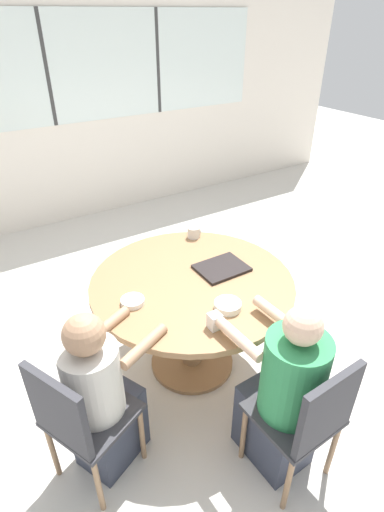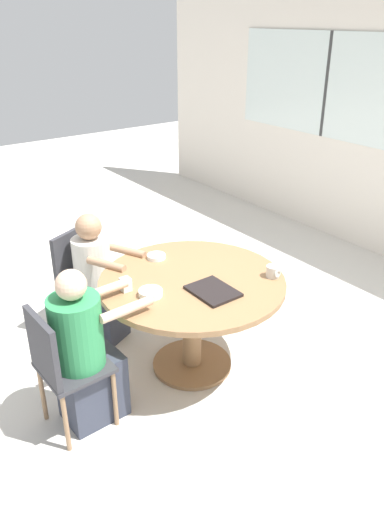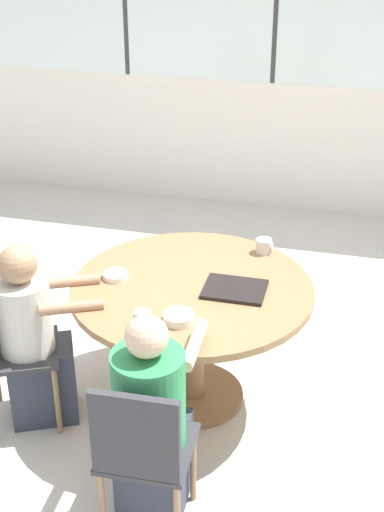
% 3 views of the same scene
% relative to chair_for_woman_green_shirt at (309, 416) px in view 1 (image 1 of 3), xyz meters
% --- Properties ---
extents(ground_plane, '(16.00, 16.00, 0.00)m').
position_rel_chair_for_woman_green_shirt_xyz_m(ground_plane, '(-0.04, 1.03, -0.53)').
color(ground_plane, beige).
extents(wall_back_with_windows, '(8.40, 0.08, 2.80)m').
position_rel_chair_for_woman_green_shirt_xyz_m(wall_back_with_windows, '(-0.04, 3.92, 0.90)').
color(wall_back_with_windows, silver).
rests_on(wall_back_with_windows, ground_plane).
extents(dining_table, '(1.32, 1.32, 0.75)m').
position_rel_chair_for_woman_green_shirt_xyz_m(dining_table, '(-0.04, 1.03, 0.07)').
color(dining_table, olive).
rests_on(dining_table, ground_plane).
extents(chair_for_woman_green_shirt, '(0.41, 0.41, 0.88)m').
position_rel_chair_for_woman_green_shirt_xyz_m(chair_for_woman_green_shirt, '(0.00, 0.00, 0.00)').
color(chair_for_woman_green_shirt, '#333338').
rests_on(chair_for_woman_green_shirt, ground_plane).
extents(chair_for_man_blue_shirt, '(0.53, 0.53, 0.88)m').
position_rel_chair_for_woman_green_shirt_xyz_m(chair_for_man_blue_shirt, '(-0.97, 0.60, 0.00)').
color(chair_for_man_blue_shirt, '#333338').
rests_on(chair_for_man_blue_shirt, ground_plane).
extents(person_woman_green_shirt, '(0.36, 0.62, 1.11)m').
position_rel_chair_for_woman_green_shirt_xyz_m(person_woman_green_shirt, '(-0.01, 0.17, -0.03)').
color(person_woman_green_shirt, '#333847').
rests_on(person_woman_green_shirt, ground_plane).
extents(person_man_blue_shirt, '(0.61, 0.49, 1.07)m').
position_rel_chair_for_woman_green_shirt_xyz_m(person_man_blue_shirt, '(-0.82, 0.67, -0.04)').
color(person_man_blue_shirt, '#333847').
rests_on(person_man_blue_shirt, ground_plane).
extents(food_tray_dark, '(0.33, 0.26, 0.02)m').
position_rel_chair_for_woman_green_shirt_xyz_m(food_tray_dark, '(0.20, 1.03, 0.23)').
color(food_tray_dark, black).
rests_on(food_tray_dark, dining_table).
extents(coffee_mug, '(0.10, 0.09, 0.08)m').
position_rel_chair_for_woman_green_shirt_xyz_m(coffee_mug, '(0.28, 1.51, 0.27)').
color(coffee_mug, beige).
rests_on(coffee_mug, dining_table).
extents(milk_carton_small, '(0.07, 0.07, 0.09)m').
position_rel_chair_for_woman_green_shirt_xyz_m(milk_carton_small, '(-0.17, 0.58, 0.27)').
color(milk_carton_small, silver).
rests_on(milk_carton_small, dining_table).
extents(bowl_white_shallow, '(0.16, 0.16, 0.04)m').
position_rel_chair_for_woman_green_shirt_xyz_m(bowl_white_shallow, '(-0.01, 0.67, 0.24)').
color(bowl_white_shallow, white).
rests_on(bowl_white_shallow, dining_table).
extents(bowl_cereal, '(0.14, 0.14, 0.03)m').
position_rel_chair_for_woman_green_shirt_xyz_m(bowl_cereal, '(-0.46, 1.01, 0.24)').
color(bowl_cereal, white).
rests_on(bowl_cereal, dining_table).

